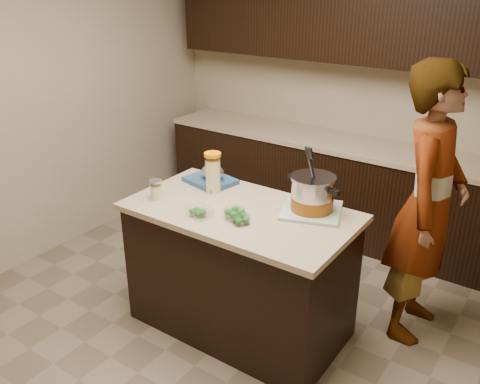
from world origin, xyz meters
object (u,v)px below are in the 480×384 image
object	(u,v)px
stock_pot	(312,195)
lemonade_pitcher	(213,174)
person	(428,206)
island	(240,270)

from	to	relation	value
stock_pot	lemonade_pitcher	bearing A→B (deg)	-159.24
stock_pot	person	bearing A→B (deg)	50.97
island	stock_pot	size ratio (longest dim) A/B	3.66
island	lemonade_pitcher	distance (m)	0.67
lemonade_pitcher	stock_pot	bearing A→B (deg)	7.71
island	person	bearing A→B (deg)	34.91
island	lemonade_pitcher	size ratio (longest dim) A/B	5.28
island	stock_pot	xyz separation A→B (m)	(0.39, 0.22, 0.56)
stock_pot	lemonade_pitcher	world-z (taller)	stock_pot
stock_pot	lemonade_pitcher	size ratio (longest dim) A/B	1.44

